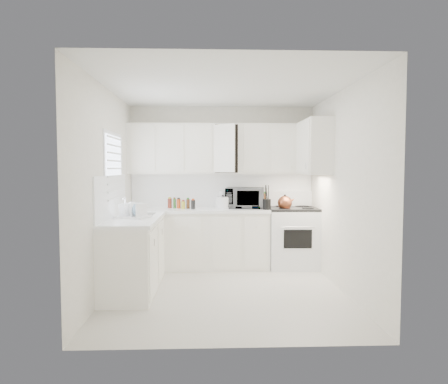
{
  "coord_description": "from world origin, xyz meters",
  "views": [
    {
      "loc": [
        -0.21,
        -5.07,
        1.6
      ],
      "look_at": [
        0.0,
        0.7,
        1.25
      ],
      "focal_mm": 32.2,
      "sensor_mm": 36.0,
      "label": 1
    }
  ],
  "objects_px": {
    "stove": "(294,229)",
    "tea_kettle": "(285,202)",
    "rice_cooker": "(223,202)",
    "microwave": "(245,195)",
    "dish_rack": "(133,209)",
    "utensil_crock": "(267,197)"
  },
  "relations": [
    {
      "from": "tea_kettle",
      "to": "dish_rack",
      "type": "height_order",
      "value": "tea_kettle"
    },
    {
      "from": "utensil_crock",
      "to": "dish_rack",
      "type": "bearing_deg",
      "value": -153.16
    },
    {
      "from": "stove",
      "to": "rice_cooker",
      "type": "bearing_deg",
      "value": -178.6
    },
    {
      "from": "stove",
      "to": "rice_cooker",
      "type": "distance_m",
      "value": 1.23
    },
    {
      "from": "stove",
      "to": "dish_rack",
      "type": "xyz_separation_m",
      "value": [
        -2.35,
        -1.14,
        0.44
      ]
    },
    {
      "from": "utensil_crock",
      "to": "rice_cooker",
      "type": "bearing_deg",
      "value": 164.26
    },
    {
      "from": "microwave",
      "to": "tea_kettle",
      "type": "bearing_deg",
      "value": -11.52
    },
    {
      "from": "utensil_crock",
      "to": "dish_rack",
      "type": "relative_size",
      "value": 0.98
    },
    {
      "from": "tea_kettle",
      "to": "dish_rack",
      "type": "bearing_deg",
      "value": -144.93
    },
    {
      "from": "stove",
      "to": "rice_cooker",
      "type": "xyz_separation_m",
      "value": [
        -1.14,
        0.0,
        0.44
      ]
    },
    {
      "from": "tea_kettle",
      "to": "dish_rack",
      "type": "relative_size",
      "value": 0.7
    },
    {
      "from": "stove",
      "to": "utensil_crock",
      "type": "xyz_separation_m",
      "value": [
        -0.47,
        -0.19,
        0.53
      ]
    },
    {
      "from": "utensil_crock",
      "to": "dish_rack",
      "type": "height_order",
      "value": "utensil_crock"
    },
    {
      "from": "microwave",
      "to": "stove",
      "type": "bearing_deg",
      "value": 4.33
    },
    {
      "from": "stove",
      "to": "rice_cooker",
      "type": "relative_size",
      "value": 5.64
    },
    {
      "from": "microwave",
      "to": "rice_cooker",
      "type": "xyz_separation_m",
      "value": [
        -0.36,
        -0.08,
        -0.09
      ]
    },
    {
      "from": "stove",
      "to": "microwave",
      "type": "xyz_separation_m",
      "value": [
        -0.78,
        0.08,
        0.54
      ]
    },
    {
      "from": "dish_rack",
      "to": "tea_kettle",
      "type": "bearing_deg",
      "value": 44.21
    },
    {
      "from": "stove",
      "to": "tea_kettle",
      "type": "relative_size",
      "value": 4.42
    },
    {
      "from": "rice_cooker",
      "to": "microwave",
      "type": "bearing_deg",
      "value": 18.3
    },
    {
      "from": "stove",
      "to": "dish_rack",
      "type": "bearing_deg",
      "value": -152.59
    },
    {
      "from": "rice_cooker",
      "to": "stove",
      "type": "bearing_deg",
      "value": 6.32
    }
  ]
}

